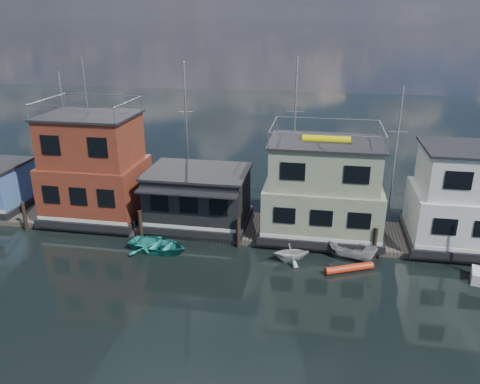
% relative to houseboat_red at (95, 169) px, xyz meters
% --- Properties ---
extents(ground, '(160.00, 160.00, 0.00)m').
position_rel_houseboat_red_xyz_m(ground, '(8.50, -12.00, -4.10)').
color(ground, black).
rests_on(ground, ground).
extents(dock, '(48.00, 5.00, 0.40)m').
position_rel_houseboat_red_xyz_m(dock, '(8.50, 0.00, -3.90)').
color(dock, '#595147').
rests_on(dock, ground).
extents(houseboat_red, '(7.40, 5.90, 11.86)m').
position_rel_houseboat_red_xyz_m(houseboat_red, '(0.00, 0.00, 0.00)').
color(houseboat_red, black).
rests_on(houseboat_red, dock).
extents(houseboat_dark, '(7.40, 6.10, 4.06)m').
position_rel_houseboat_red_xyz_m(houseboat_dark, '(8.00, -0.02, -1.69)').
color(houseboat_dark, black).
rests_on(houseboat_dark, dock).
extents(houseboat_green, '(8.40, 5.90, 7.03)m').
position_rel_houseboat_red_xyz_m(houseboat_green, '(17.00, 0.00, -0.55)').
color(houseboat_green, black).
rests_on(houseboat_green, dock).
extents(houseboat_white, '(8.40, 5.90, 6.66)m').
position_rel_houseboat_red_xyz_m(houseboat_white, '(27.00, 0.00, -0.57)').
color(houseboat_white, black).
rests_on(houseboat_white, dock).
extents(pilings, '(42.28, 0.28, 2.20)m').
position_rel_houseboat_red_xyz_m(pilings, '(8.17, -2.80, -3.00)').
color(pilings, '#2D2116').
rests_on(pilings, ground).
extents(background_masts, '(36.40, 0.16, 12.00)m').
position_rel_houseboat_red_xyz_m(background_masts, '(13.26, 6.00, 1.45)').
color(background_masts, silver).
rests_on(background_masts, ground).
extents(motorboat, '(3.49, 2.39, 1.26)m').
position_rel_houseboat_red_xyz_m(motorboat, '(19.09, -3.16, -3.47)').
color(motorboat, white).
rests_on(motorboat, ground).
extents(dinghy_teal, '(4.58, 3.62, 0.86)m').
position_rel_houseboat_red_xyz_m(dinghy_teal, '(6.26, -4.28, -3.68)').
color(dinghy_teal, teal).
rests_on(dinghy_teal, ground).
extents(red_kayak, '(3.07, 1.74, 0.46)m').
position_rel_houseboat_red_xyz_m(red_kayak, '(18.88, -4.78, -3.87)').
color(red_kayak, red).
rests_on(red_kayak, ground).
extents(dinghy_white, '(2.82, 2.59, 1.25)m').
position_rel_houseboat_red_xyz_m(dinghy_white, '(15.21, -4.09, -3.48)').
color(dinghy_white, silver).
rests_on(dinghy_white, ground).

